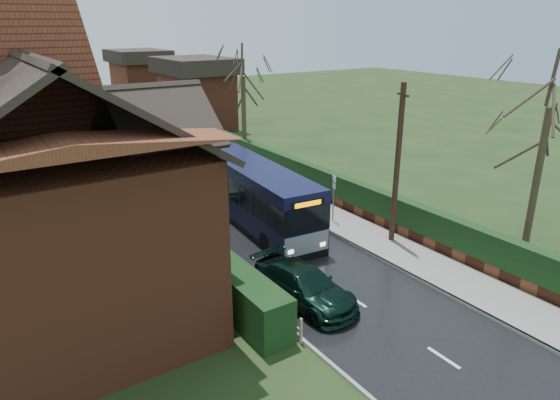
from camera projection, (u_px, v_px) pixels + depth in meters
ground at (321, 278)px, 19.75m from camera, size 140.00×140.00×0.00m
road at (210, 205)px, 27.60m from camera, size 6.00×100.00×0.02m
pavement at (274, 190)px, 29.79m from camera, size 2.50×100.00×0.14m
kerb_right at (257, 194)px, 29.16m from camera, size 0.12×100.00×0.14m
kerb_left at (157, 215)px, 26.00m from camera, size 0.12×100.00×0.10m
front_hedge at (178, 239)px, 21.38m from camera, size 1.20×16.00×1.60m
picket_fence at (195, 242)px, 21.89m from camera, size 0.10×16.00×0.90m
right_wall_hedge at (296, 171)px, 30.27m from camera, size 0.60×50.00×1.80m
brick_house at (44, 179)px, 17.49m from camera, size 9.30×14.60×10.30m
bus at (255, 195)px, 24.67m from camera, size 3.06×10.05×3.01m
car_silver at (173, 192)px, 27.81m from camera, size 1.50×3.68×1.25m
car_green at (304, 285)px, 17.89m from camera, size 2.29×4.67×1.31m
car_distant at (98, 114)px, 50.71m from camera, size 2.89×4.59×1.43m
bus_stop_sign at (334, 192)px, 24.56m from camera, size 0.19×0.37×2.53m
telegraph_pole at (397, 166)px, 21.74m from camera, size 0.39×0.91×7.24m
tree_right_near at (552, 96)px, 19.77m from camera, size 4.21×4.21×9.09m
tree_right_far at (243, 70)px, 33.70m from camera, size 4.50×4.50×8.68m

